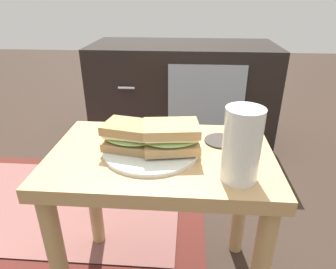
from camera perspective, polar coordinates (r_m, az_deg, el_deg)
side_table at (r=0.80m, az=-1.25°, el=-9.09°), size 0.56×0.36×0.46m
tv_cabinet at (r=1.69m, az=2.76°, el=7.13°), size 0.96×0.46×0.58m
area_rug at (r=1.38m, az=-18.71°, el=-12.46°), size 1.16×0.73×0.01m
plate at (r=0.75m, az=-3.28°, el=-3.09°), size 0.24×0.24×0.01m
sandwich_front at (r=0.75m, az=-7.17°, el=-0.19°), size 0.15×0.12×0.07m
sandwich_back at (r=0.72m, az=0.59°, el=-0.44°), size 0.16×0.12×0.07m
beer_glass at (r=0.63m, az=13.84°, el=-2.27°), size 0.08×0.08×0.16m
coaster at (r=0.82m, az=10.10°, el=-1.18°), size 0.09×0.09×0.01m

